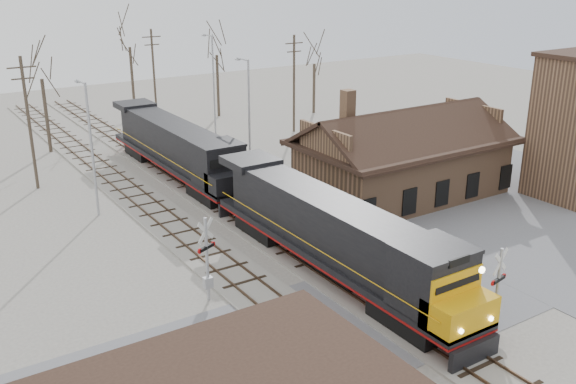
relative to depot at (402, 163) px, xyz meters
The scene contains 20 objects.
ground 17.14m from the depot, 134.97° to the right, with size 140.00×140.00×0.00m, color #A39E93.
road 17.13m from the depot, 134.97° to the right, with size 60.00×9.00×0.03m, color slate.
parking_lot 10.29m from the depot, 53.10° to the right, with size 22.00×26.00×0.03m, color slate.
track_main 12.58m from the depot, 165.97° to the left, with size 3.40×90.00×0.24m.
track_siding 16.92m from the depot, 169.70° to the left, with size 3.40×90.00×0.24m.
depot is the anchor object (origin of this frame).
locomotive_lead 14.49m from the depot, 145.86° to the right, with size 3.02×20.25×4.50m.
locomotive_trailing 17.24m from the depot, 134.05° to the left, with size 3.02×20.25×4.25m.
crossbuck_near 18.98m from the depot, 119.86° to the right, with size 1.22×0.34×4.30m.
crossbuck_far 19.98m from the depot, 160.88° to the right, with size 1.20×0.60×4.48m.
streetlight_a 21.65m from the depot, 157.65° to the left, with size 0.25×2.04×8.97m.
streetlight_b 13.27m from the depot, 118.58° to the left, with size 0.25×2.04×9.01m.
streetlight_c 22.42m from the depot, 100.62° to the left, with size 0.25×2.04×9.87m.
utility_pole_a 27.36m from the depot, 143.92° to the left, with size 2.00×0.24×9.88m.
utility_pole_b 32.24m from the depot, 100.96° to the left, with size 2.00×0.24×9.76m.
utility_pole_c 20.60m from the depot, 78.97° to the left, with size 2.00×0.24×9.58m.
tree_b 32.28m from the depot, 125.82° to the left, with size 4.38×4.38×10.73m.
tree_c 37.34m from the depot, 100.76° to the left, with size 5.01×5.01×12.27m.
tree_d 31.07m from the depot, 88.46° to the left, with size 4.48×4.48×10.98m.
tree_e 28.49m from the depot, 67.82° to the left, with size 3.69×3.69×9.05m.
Camera 1 is at (-19.13, -20.66, 15.92)m, focal length 40.00 mm.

